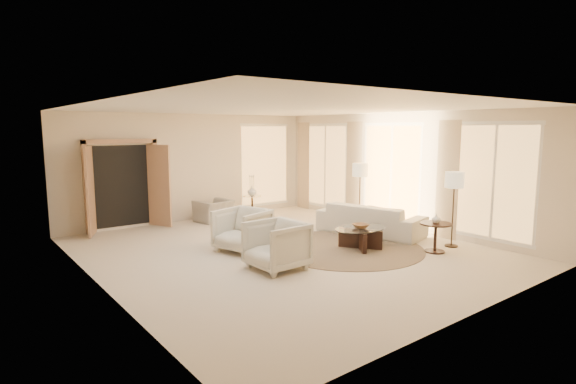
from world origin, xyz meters
TOP-DOWN VIEW (x-y plane):
  - room at (0.00, 0.00)m, footprint 7.04×8.04m
  - windows_right at (3.45, 0.10)m, footprint 0.10×6.40m
  - window_back_corner at (2.30, 3.95)m, footprint 1.70×0.10m
  - curtains_right at (3.40, 1.00)m, footprint 0.06×5.20m
  - french_doors at (-1.90, 3.82)m, footprint 1.95×0.66m
  - area_rug at (1.09, -0.63)m, footprint 4.08×4.08m
  - sofa at (2.43, -0.08)m, footprint 1.51×2.57m
  - armchair_left at (-0.67, 0.50)m, footprint 1.06×1.10m
  - armchair_right at (-0.83, -0.86)m, footprint 0.86×0.91m
  - accent_chair at (0.26, 3.40)m, footprint 0.96×0.72m
  - coffee_table at (1.29, -0.84)m, footprint 1.19×1.19m
  - end_table at (2.27, -1.92)m, footprint 0.62×0.62m
  - side_table at (1.47, 3.40)m, footprint 0.50×0.50m
  - floor_lamp_near at (2.90, 0.70)m, footprint 0.38×0.38m
  - floor_lamp_far at (2.90, -1.88)m, footprint 0.37×0.37m
  - bowl at (1.29, -0.84)m, footprint 0.39×0.39m
  - end_vase at (2.27, -1.92)m, footprint 0.21×0.21m
  - side_vase at (1.47, 3.40)m, footprint 0.29×0.29m

SIDE VIEW (x-z plane):
  - area_rug at x=1.09m, z-range 0.00..0.01m
  - coffee_table at x=1.29m, z-range 0.06..0.49m
  - side_table at x=1.47m, z-range 0.06..0.64m
  - sofa at x=2.43m, z-range 0.00..0.70m
  - accent_chair at x=0.26m, z-range 0.00..0.76m
  - end_table at x=2.27m, z-range 0.11..0.69m
  - armchair_right at x=-0.83m, z-range 0.00..0.92m
  - armchair_left at x=-0.67m, z-range 0.00..0.93m
  - bowl at x=1.29m, z-range 0.43..0.51m
  - end_vase at x=2.27m, z-range 0.58..0.76m
  - side_vase at x=1.47m, z-range 0.57..0.84m
  - french_doors at x=-1.90m, z-range -0.01..2.15m
  - curtains_right at x=3.40m, z-range 0.00..2.60m
  - floor_lamp_far at x=2.90m, z-range 0.54..2.09m
  - floor_lamp_near at x=2.90m, z-range 0.55..2.11m
  - windows_right at x=3.45m, z-range 0.15..2.55m
  - window_back_corner at x=2.30m, z-range 0.15..2.55m
  - room at x=0.00m, z-range -0.02..2.81m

